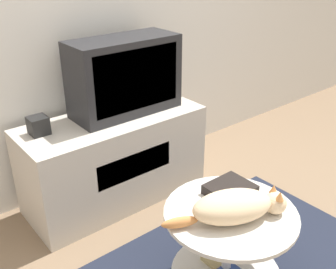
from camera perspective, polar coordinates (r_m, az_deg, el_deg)
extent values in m
cube|color=beige|center=(2.56, -7.72, -3.52)|extent=(1.15, 0.47, 0.57)
cube|color=#B7AD9E|center=(2.36, -4.80, -4.47)|extent=(0.52, 0.01, 0.16)
cube|color=#232326|center=(2.44, -6.32, 8.45)|extent=(0.68, 0.29, 0.47)
cube|color=black|center=(2.32, -4.41, 7.94)|extent=(0.58, 0.01, 0.36)
cube|color=black|center=(2.30, -18.30, 1.25)|extent=(0.10, 0.10, 0.10)
cylinder|color=#B7B7BC|center=(1.91, 8.56, -16.88)|extent=(0.04, 0.04, 0.45)
cylinder|color=beige|center=(1.76, 9.07, -11.24)|extent=(0.58, 0.58, 0.02)
cube|color=tan|center=(2.04, 7.94, -17.00)|extent=(0.20, 0.11, 0.02)
cube|color=black|center=(1.85, 9.00, -7.93)|extent=(0.20, 0.18, 0.05)
ellipsoid|color=beige|center=(1.67, 9.30, -10.28)|extent=(0.39, 0.30, 0.13)
sphere|color=beige|center=(1.76, 15.29, -9.56)|extent=(0.10, 0.10, 0.10)
cone|color=#D18447|center=(1.75, 15.08, -7.62)|extent=(0.04, 0.04, 0.04)
cone|color=#D18447|center=(1.71, 15.93, -8.57)|extent=(0.04, 0.04, 0.04)
ellipsoid|color=#D18447|center=(1.63, 1.75, -12.62)|extent=(0.16, 0.10, 0.05)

